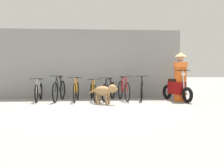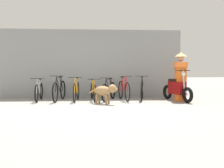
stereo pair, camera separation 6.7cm
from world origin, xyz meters
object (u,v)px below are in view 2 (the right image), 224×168
at_px(bicycle_1, 59,90).
at_px(motorcycle, 177,89).
at_px(bicycle_3, 93,91).
at_px(bicycle_0, 39,92).
at_px(bicycle_4, 109,91).
at_px(bicycle_2, 76,91).
at_px(stray_dog, 105,91).
at_px(bicycle_5, 124,90).
at_px(bicycle_6, 142,90).
at_px(person_in_robes, 181,76).

bearing_deg(bicycle_1, motorcycle, 92.16).
relative_size(bicycle_3, motorcycle, 0.95).
height_order(bicycle_0, bicycle_4, bicycle_4).
distance_m(bicycle_2, motorcycle, 3.58).
height_order(bicycle_1, stray_dog, bicycle_1).
xyz_separation_m(bicycle_5, bicycle_6, (0.68, 0.08, -0.00)).
height_order(bicycle_3, bicycle_6, bicycle_6).
bearing_deg(bicycle_6, motorcycle, 81.79).
bearing_deg(bicycle_2, bicycle_4, 100.84).
height_order(bicycle_0, stray_dog, bicycle_0).
bearing_deg(bicycle_4, bicycle_1, -70.56).
bearing_deg(bicycle_3, bicycle_1, -95.66).
distance_m(bicycle_2, person_in_robes, 3.74).
height_order(motorcycle, stray_dog, motorcycle).
bearing_deg(bicycle_2, bicycle_3, 107.17).
height_order(bicycle_5, bicycle_6, bicycle_6).
relative_size(bicycle_1, motorcycle, 1.03).
bearing_deg(bicycle_0, bicycle_1, 86.94).
bearing_deg(stray_dog, bicycle_0, -171.34).
xyz_separation_m(bicycle_4, motorcycle, (2.41, -0.36, 0.08)).
distance_m(bicycle_1, bicycle_4, 1.78).
distance_m(bicycle_5, bicycle_6, 0.69).
xyz_separation_m(bicycle_2, bicycle_5, (1.71, 0.16, 0.01)).
bearing_deg(bicycle_1, bicycle_2, 83.94).
bearing_deg(bicycle_6, bicycle_2, -72.19).
bearing_deg(stray_dog, bicycle_1, 179.81).
xyz_separation_m(bicycle_6, motorcycle, (1.18, -0.44, 0.05)).
xyz_separation_m(bicycle_2, bicycle_4, (1.17, 0.16, -0.02)).
bearing_deg(bicycle_6, bicycle_4, -74.15).
relative_size(stray_dog, person_in_robes, 0.55).
xyz_separation_m(bicycle_2, bicycle_6, (2.40, 0.24, 0.01)).
height_order(bicycle_0, bicycle_2, bicycle_2).
xyz_separation_m(bicycle_3, stray_dog, (0.38, -1.05, 0.10)).
distance_m(bicycle_3, bicycle_6, 1.80).
xyz_separation_m(bicycle_4, bicycle_5, (0.54, 0.00, 0.03)).
bearing_deg(bicycle_6, bicycle_0, -76.40).
height_order(bicycle_1, bicycle_5, bicycle_1).
distance_m(bicycle_1, bicycle_3, 1.21).
xyz_separation_m(bicycle_5, motorcycle, (1.86, -0.36, 0.05)).
bearing_deg(person_in_robes, bicycle_5, 9.35).
relative_size(bicycle_1, bicycle_5, 1.04).
height_order(bicycle_3, bicycle_5, bicycle_5).
bearing_deg(bicycle_5, bicycle_4, -96.61).
bearing_deg(motorcycle, stray_dog, -91.00).
distance_m(bicycle_1, motorcycle, 4.20).
distance_m(bicycle_1, person_in_robes, 4.35).
bearing_deg(bicycle_2, motorcycle, 89.93).
height_order(motorcycle, person_in_robes, person_in_robes).
bearing_deg(bicycle_1, bicycle_0, -83.48).
bearing_deg(motorcycle, bicycle_2, -109.36).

